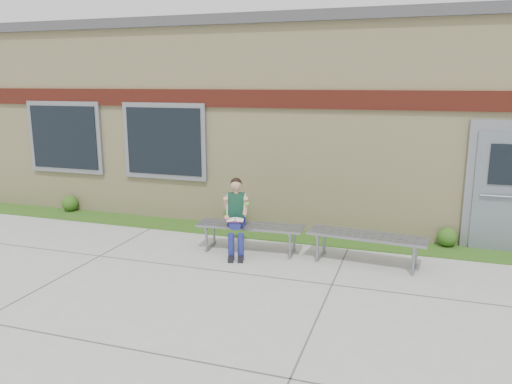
% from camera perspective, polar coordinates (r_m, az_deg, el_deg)
% --- Properties ---
extents(ground, '(80.00, 80.00, 0.00)m').
position_cam_1_polar(ground, '(7.31, 0.10, -11.08)').
color(ground, '#9E9E99').
rests_on(ground, ground).
extents(grass_strip, '(16.00, 0.80, 0.02)m').
position_cam_1_polar(grass_strip, '(9.66, 4.88, -5.11)').
color(grass_strip, '#224E15').
rests_on(grass_strip, ground).
extents(school_building, '(16.20, 6.22, 4.20)m').
position_cam_1_polar(school_building, '(12.56, 8.65, 8.61)').
color(school_building, beige).
rests_on(school_building, ground).
extents(bench_left, '(1.89, 0.63, 0.48)m').
position_cam_1_polar(bench_left, '(8.75, -0.65, -4.46)').
color(bench_left, slate).
rests_on(bench_left, ground).
extents(bench_right, '(1.96, 0.70, 0.50)m').
position_cam_1_polar(bench_right, '(8.35, 12.53, -5.52)').
color(bench_right, slate).
rests_on(bench_right, ground).
extents(girl, '(0.53, 0.79, 1.32)m').
position_cam_1_polar(girl, '(8.55, -2.28, -2.56)').
color(girl, navy).
rests_on(girl, ground).
extents(shrub_west, '(0.36, 0.36, 0.36)m').
position_cam_1_polar(shrub_west, '(12.19, -20.50, -1.21)').
color(shrub_west, '#224E15').
rests_on(shrub_west, grass_strip).
extents(shrub_mid, '(0.45, 0.45, 0.45)m').
position_cam_1_polar(shrub_mid, '(10.21, -2.46, -2.71)').
color(shrub_mid, '#224E15').
rests_on(shrub_mid, grass_strip).
extents(shrub_east, '(0.35, 0.35, 0.35)m').
position_cam_1_polar(shrub_east, '(9.64, 21.02, -4.80)').
color(shrub_east, '#224E15').
rests_on(shrub_east, grass_strip).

